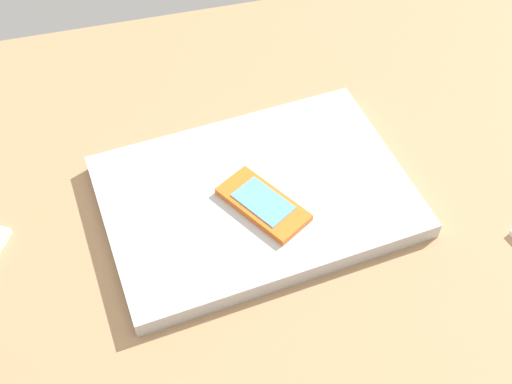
{
  "coord_description": "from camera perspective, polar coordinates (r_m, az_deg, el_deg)",
  "views": [
    {
      "loc": [
        -13.4,
        -47.77,
        65.12
      ],
      "look_at": [
        -0.79,
        -0.13,
        5.0
      ],
      "focal_mm": 45.98,
      "sensor_mm": 36.0,
      "label": 1
    }
  ],
  "objects": [
    {
      "name": "laptop_closed",
      "position": [
        0.78,
        0.0,
        -0.41
      ],
      "size": [
        38.28,
        28.59,
        2.23
      ],
      "primitive_type": "cube",
      "rotation": [
        0.0,
        0.0,
        0.11
      ],
      "color": "#B7BABC",
      "rests_on": "desk_surface"
    },
    {
      "name": "cell_phone_on_laptop",
      "position": [
        0.76,
        0.62,
        -1.06
      ],
      "size": [
        9.98,
        11.94,
        1.04
      ],
      "color": "orange",
      "rests_on": "laptop_closed"
    },
    {
      "name": "desk_surface",
      "position": [
        0.81,
        0.52,
        -1.4
      ],
      "size": [
        120.0,
        80.0,
        3.0
      ],
      "primitive_type": "cube",
      "color": "#9E7751",
      "rests_on": "ground"
    }
  ]
}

